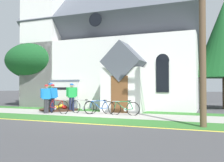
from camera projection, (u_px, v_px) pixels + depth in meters
name	position (u px, v px, depth m)	size (l,w,h in m)	color
ground	(119.00, 111.00, 15.64)	(140.00, 140.00, 0.00)	#3D3D3F
sidewalk_slab	(74.00, 113.00, 14.18)	(32.00, 2.52, 0.01)	#99968E
grass_verge	(50.00, 118.00, 12.12)	(32.00, 1.92, 0.01)	#2D6628
church_lawn	(90.00, 110.00, 16.05)	(24.00, 1.50, 0.01)	#2D6628
curb_paint_stripe	(35.00, 121.00, 11.09)	(28.00, 0.16, 0.01)	yellow
church_building	(113.00, 48.00, 20.89)	(13.11, 10.83, 13.43)	white
church_sign	(64.00, 90.00, 16.67)	(2.28, 0.20, 1.94)	slate
flower_bed	(59.00, 109.00, 16.10)	(2.44, 2.44, 0.34)	#382319
bicycle_yellow	(124.00, 108.00, 13.27)	(1.71, 0.11, 0.79)	black
bicycle_orange	(100.00, 107.00, 13.87)	(1.60, 0.64, 0.79)	black
bicycle_black	(82.00, 107.00, 14.11)	(1.71, 0.57, 0.81)	black
bicycle_red	(56.00, 107.00, 14.12)	(1.73, 0.32, 0.83)	black
cyclist_in_yellow_jersey	(46.00, 97.00, 14.12)	(0.58, 0.45, 1.61)	#2D2D33
cyclist_in_orange_jersey	(51.00, 95.00, 15.26)	(0.50, 0.58, 1.71)	#2D2D33
cyclist_in_red_jersey	(72.00, 95.00, 15.37)	(0.55, 0.47, 1.69)	#191E38
cyclist_in_white_jersey	(53.00, 96.00, 14.99)	(0.36, 0.64, 1.64)	#191E38
roadside_conifer	(224.00, 39.00, 17.31)	(4.09, 4.09, 7.31)	#3D2D1E
yard_deciduous_tree	(39.00, 61.00, 20.41)	(5.19, 5.19, 5.04)	#3D2D1E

